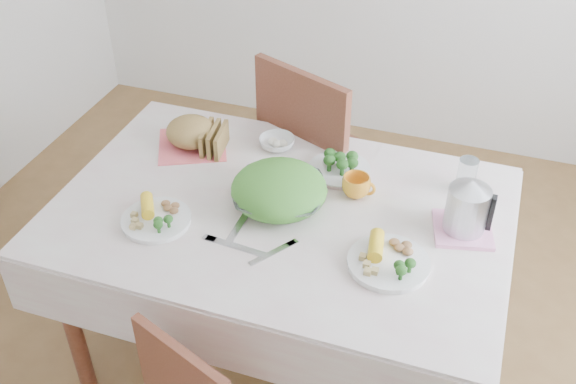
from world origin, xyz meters
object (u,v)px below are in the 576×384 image
(salad_bowl, at_px, (279,196))
(dinner_plate_left, at_px, (156,220))
(electric_kettle, at_px, (468,201))
(dinner_plate_right, at_px, (389,263))
(dining_table, at_px, (281,290))
(yellow_mug, at_px, (356,186))
(chair_far, at_px, (332,174))

(salad_bowl, height_order, dinner_plate_left, salad_bowl)
(electric_kettle, bearing_deg, dinner_plate_right, -151.07)
(dining_table, distance_m, yellow_mug, 0.50)
(salad_bowl, distance_m, electric_kettle, 0.61)
(dinner_plate_right, bearing_deg, chair_far, 116.15)
(yellow_mug, bearing_deg, dinner_plate_right, -59.51)
(dining_table, distance_m, electric_kettle, 0.78)
(chair_far, height_order, salad_bowl, chair_far)
(dinner_plate_left, bearing_deg, dining_table, 29.56)
(chair_far, height_order, dinner_plate_right, chair_far)
(chair_far, xyz_separation_m, dinner_plate_right, (0.39, -0.80, 0.31))
(dinner_plate_left, bearing_deg, salad_bowl, 32.10)
(dinner_plate_left, relative_size, yellow_mug, 2.32)
(chair_far, bearing_deg, electric_kettle, 158.96)
(dinner_plate_left, distance_m, yellow_mug, 0.67)
(dining_table, bearing_deg, salad_bowl, 121.91)
(chair_far, relative_size, dinner_plate_left, 4.53)
(dinner_plate_left, relative_size, electric_kettle, 1.23)
(dinner_plate_left, bearing_deg, yellow_mug, 31.49)
(dining_table, xyz_separation_m, yellow_mug, (0.22, 0.15, 0.43))
(yellow_mug, height_order, electric_kettle, electric_kettle)
(dining_table, height_order, salad_bowl, salad_bowl)
(yellow_mug, bearing_deg, chair_far, 113.29)
(salad_bowl, xyz_separation_m, dinner_plate_right, (0.41, -0.17, -0.03))
(salad_bowl, bearing_deg, dinner_plate_left, -147.90)
(dinner_plate_left, height_order, dinner_plate_right, same)
(dining_table, relative_size, dinner_plate_right, 5.59)
(dining_table, distance_m, dinner_plate_left, 0.57)
(dinner_plate_left, xyz_separation_m, dinner_plate_right, (0.76, 0.05, 0.00))
(electric_kettle, bearing_deg, yellow_mug, 146.99)
(dining_table, relative_size, chair_far, 1.36)
(dining_table, bearing_deg, electric_kettle, 7.51)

